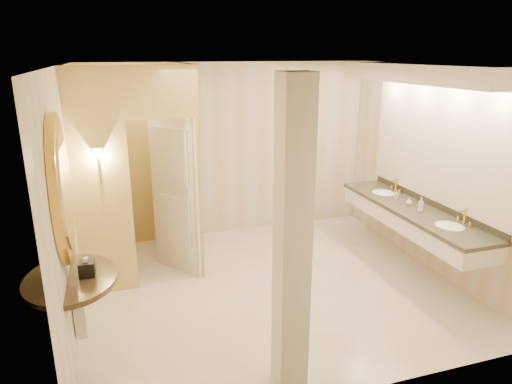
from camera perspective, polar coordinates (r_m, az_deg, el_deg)
floor at (r=5.90m, az=1.93°, el=-11.65°), size 4.50×4.50×0.00m
ceiling at (r=5.17m, az=2.23°, el=15.60°), size 4.50×4.50×0.00m
wall_back at (r=7.24m, az=-3.25°, el=5.22°), size 4.50×0.02×2.70m
wall_front at (r=3.67m, az=12.64°, el=-7.18°), size 4.50×0.02×2.70m
wall_left at (r=5.11m, az=-22.43°, el=-1.10°), size 0.02×4.00×2.70m
wall_right at (r=6.47m, az=21.23°, el=2.65°), size 0.02×4.00×2.70m
toilet_closet at (r=6.04m, az=-11.25°, el=2.88°), size 1.50×1.55×2.70m
wall_sconce at (r=5.42m, az=-19.15°, el=4.40°), size 0.14×0.14×0.42m
vanity at (r=6.19m, az=19.95°, el=4.84°), size 0.75×2.79×2.09m
console_shelf at (r=4.35m, az=-22.68°, el=-4.27°), size 1.02×1.02×1.96m
pillar at (r=3.76m, az=4.56°, el=-6.17°), size 0.26×0.26×2.70m
tissue_box at (r=4.48m, az=-20.39°, el=-8.98°), size 0.14×0.14×0.14m
toilet at (r=6.92m, az=-17.49°, el=-4.45°), size 0.49×0.79×0.77m
soap_bottle_a at (r=6.66m, az=17.13°, el=-0.28°), size 0.07×0.07×0.12m
soap_bottle_b at (r=6.41m, az=18.59°, el=-1.15°), size 0.10×0.10×0.10m
soap_bottle_c at (r=6.20m, az=19.91°, el=-1.50°), size 0.09×0.09×0.18m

